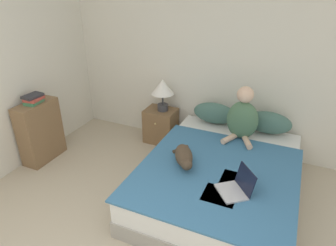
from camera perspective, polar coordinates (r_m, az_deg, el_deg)
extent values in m
cube|color=beige|center=(4.06, 9.77, 11.98)|extent=(5.31, 0.05, 2.55)
cube|color=#9E998E|center=(3.53, 9.76, -12.02)|extent=(1.55, 2.07, 0.19)
cube|color=silver|center=(3.40, 10.03, -9.23)|extent=(1.53, 2.04, 0.24)
cube|color=teal|center=(3.16, 9.23, -9.40)|extent=(1.60, 1.66, 0.02)
cube|color=#3D4784|center=(2.88, 9.79, -13.43)|extent=(0.30, 0.27, 0.01)
cube|color=#3D4784|center=(3.05, 12.03, -11.13)|extent=(0.24, 0.40, 0.01)
ellipsoid|color=#42665B|center=(4.09, 8.83, 1.86)|extent=(0.58, 0.23, 0.29)
ellipsoid|color=#42665B|center=(3.99, 18.51, 0.09)|extent=(0.58, 0.23, 0.29)
ellipsoid|color=#476B4C|center=(3.73, 13.96, 0.54)|extent=(0.38, 0.21, 0.48)
sphere|color=#DBB293|center=(3.60, 14.53, 5.26)|extent=(0.20, 0.20, 0.20)
cylinder|color=#DBB293|center=(3.72, 11.66, -2.85)|extent=(0.18, 0.27, 0.07)
cylinder|color=#DBB293|center=(3.70, 14.79, -3.46)|extent=(0.18, 0.27, 0.07)
ellipsoid|color=#473828|center=(3.21, 3.02, -6.23)|extent=(0.34, 0.42, 0.18)
sphere|color=#473828|center=(3.03, 3.60, -7.94)|extent=(0.11, 0.11, 0.11)
cone|color=#473828|center=(3.01, 4.21, -7.23)|extent=(0.05, 0.05, 0.05)
cone|color=#473828|center=(3.00, 3.02, -7.31)|extent=(0.05, 0.05, 0.05)
cylinder|color=#473828|center=(3.46, 2.39, -4.98)|extent=(0.14, 0.20, 0.04)
cube|color=#B7B7BC|center=(2.92, 11.90, -12.73)|extent=(0.35, 0.36, 0.02)
cube|color=black|center=(2.90, 14.54, -10.35)|extent=(0.22, 0.26, 0.22)
cube|color=brown|center=(4.44, -1.38, -0.47)|extent=(0.44, 0.35, 0.51)
sphere|color=tan|center=(4.24, -2.45, -0.15)|extent=(0.03, 0.03, 0.03)
cylinder|color=#38383D|center=(4.30, -1.00, 3.02)|extent=(0.15, 0.15, 0.09)
cylinder|color=#38383D|center=(4.25, -1.02, 4.60)|extent=(0.02, 0.02, 0.16)
cone|color=white|center=(4.19, -1.04, 6.93)|extent=(0.32, 0.32, 0.21)
cube|color=brown|center=(4.29, -23.15, -1.50)|extent=(0.26, 0.56, 0.81)
cube|color=#3D7A51|center=(4.12, -24.19, 3.71)|extent=(0.17, 0.24, 0.04)
cube|color=#B24238|center=(4.11, -24.20, 4.22)|extent=(0.20, 0.23, 0.03)
cube|color=#2D2D33|center=(4.11, -24.39, 4.72)|extent=(0.17, 0.24, 0.03)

